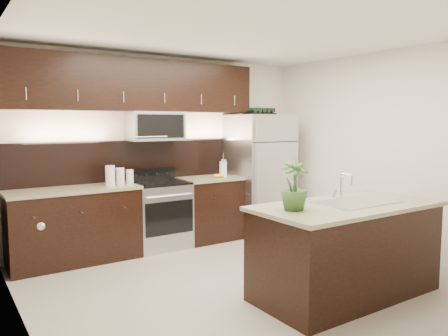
{
  "coord_description": "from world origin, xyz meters",
  "views": [
    {
      "loc": [
        -2.8,
        -3.81,
        1.75
      ],
      "look_at": [
        0.08,
        0.55,
        1.2
      ],
      "focal_mm": 35.0,
      "sensor_mm": 36.0,
      "label": 1
    }
  ],
  "objects": [
    {
      "name": "upper_fixtures",
      "position": [
        -0.43,
        1.84,
        2.14
      ],
      "size": [
        3.49,
        0.4,
        1.66
      ],
      "color": "black",
      "rests_on": "counter_run"
    },
    {
      "name": "counter_run",
      "position": [
        -0.46,
        1.69,
        0.47
      ],
      "size": [
        3.51,
        0.65,
        0.94
      ],
      "color": "black",
      "rests_on": "ground"
    },
    {
      "name": "plant",
      "position": [
        -0.06,
        -0.83,
        1.17
      ],
      "size": [
        0.29,
        0.29,
        0.46
      ],
      "primitive_type": "imported",
      "rotation": [
        0.0,
        0.0,
        -0.14
      ],
      "color": "#294C1E",
      "rests_on": "island"
    },
    {
      "name": "sink_faucet",
      "position": [
        0.75,
        -0.89,
        0.96
      ],
      "size": [
        0.84,
        0.5,
        0.28
      ],
      "color": "silver",
      "rests_on": "island"
    },
    {
      "name": "canisters",
      "position": [
        -0.85,
        1.66,
        1.06
      ],
      "size": [
        0.39,
        0.16,
        0.26
      ],
      "rotation": [
        0.0,
        0.0,
        0.17
      ],
      "color": "silver",
      "rests_on": "counter_run"
    },
    {
      "name": "french_press",
      "position": [
        0.78,
        1.64,
        1.07
      ],
      "size": [
        0.12,
        0.12,
        0.34
      ],
      "rotation": [
        0.0,
        0.0,
        -0.37
      ],
      "color": "silver",
      "rests_on": "counter_run"
    },
    {
      "name": "island",
      "position": [
        0.6,
        -0.9,
        0.47
      ],
      "size": [
        1.96,
        0.96,
        0.94
      ],
      "color": "black",
      "rests_on": "ground"
    },
    {
      "name": "refrigerator",
      "position": [
        1.46,
        1.63,
        0.94
      ],
      "size": [
        0.9,
        0.81,
        1.87
      ],
      "primitive_type": "cube",
      "color": "#B2B2B7",
      "rests_on": "ground"
    },
    {
      "name": "wine_rack",
      "position": [
        1.46,
        1.63,
        1.92
      ],
      "size": [
        0.46,
        0.29,
        0.11
      ],
      "color": "black",
      "rests_on": "refrigerator"
    },
    {
      "name": "bananas",
      "position": [
        0.62,
        1.61,
        0.97
      ],
      "size": [
        0.19,
        0.16,
        0.05
      ],
      "primitive_type": "ellipsoid",
      "rotation": [
        0.0,
        0.0,
        -0.19
      ],
      "color": "gold",
      "rests_on": "counter_run"
    },
    {
      "name": "room_walls",
      "position": [
        -0.11,
        -0.04,
        1.7
      ],
      "size": [
        4.52,
        4.02,
        2.71
      ],
      "color": "silver",
      "rests_on": "ground"
    },
    {
      "name": "ground",
      "position": [
        0.0,
        0.0,
        0.0
      ],
      "size": [
        4.5,
        4.5,
        0.0
      ],
      "primitive_type": "plane",
      "color": "gray",
      "rests_on": "ground"
    }
  ]
}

